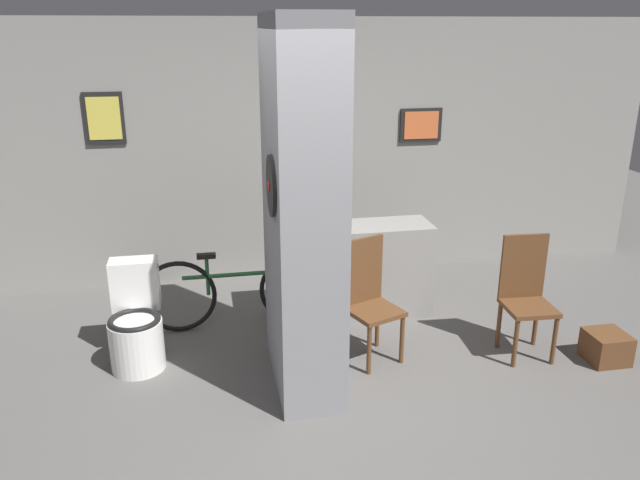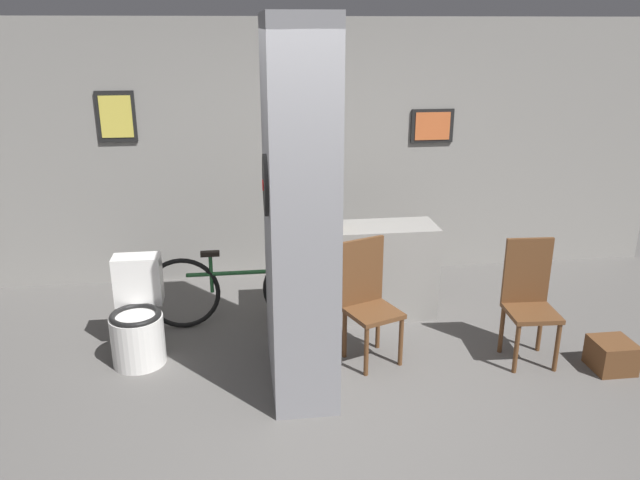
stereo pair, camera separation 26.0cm
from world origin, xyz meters
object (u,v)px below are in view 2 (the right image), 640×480
(toilet, at_px, (138,321))
(bottle_tall, at_px, (337,217))
(chair_near_pillar, at_px, (368,298))
(bicycle, at_px, (242,289))
(chair_by_doorway, at_px, (529,297))

(toilet, height_order, bottle_tall, bottle_tall)
(chair_near_pillar, distance_m, bicycle, 1.21)
(chair_near_pillar, bearing_deg, bottle_tall, 78.42)
(chair_by_doorway, bearing_deg, chair_near_pillar, 175.90)
(chair_by_doorway, height_order, bottle_tall, bottle_tall)
(chair_near_pillar, xyz_separation_m, bottle_tall, (-0.13, 0.75, 0.44))
(toilet, height_order, chair_by_doorway, chair_by_doorway)
(bicycle, distance_m, bottle_tall, 1.04)
(chair_by_doorway, distance_m, bicycle, 2.39)
(toilet, distance_m, chair_near_pillar, 1.81)
(bicycle, height_order, bottle_tall, bottle_tall)
(chair_near_pillar, relative_size, bottle_tall, 3.43)
(chair_near_pillar, bearing_deg, chair_by_doorway, -28.59)
(toilet, distance_m, chair_by_doorway, 3.06)
(chair_by_doorway, relative_size, bicycle, 0.58)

